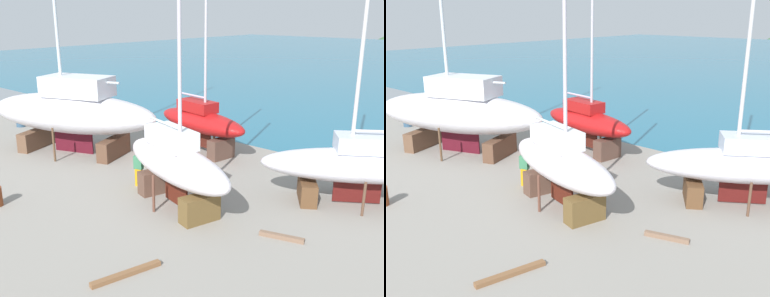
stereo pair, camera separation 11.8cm
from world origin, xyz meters
The scene contains 9 objects.
ground_plane centered at (0.00, -4.32, 0.00)m, with size 41.45×41.45×0.00m, color gray.
sailboat_mid_port centered at (-4.08, -2.18, 2.53)m, with size 11.45×7.19×19.81m.
sailboat_large_starboard centered at (5.85, -3.73, 1.96)m, with size 7.50×3.83×12.44m.
sailboat_far_slipway centered at (11.67, 1.76, 1.83)m, with size 8.35×6.68×14.34m.
sailboat_small_center centered at (1.51, 2.97, 1.83)m, with size 7.13×2.89×10.17m.
worker centered at (2.91, -3.26, 0.91)m, with size 0.49×0.36×1.75m.
barrel_tipped_left centered at (-12.41, -1.24, 0.45)m, with size 0.64×0.64×0.91m, color #34536E.
timber_long_aft centered at (8.43, -8.73, 0.08)m, with size 2.45×0.23×0.15m, color brown.
timber_long_fore centered at (10.89, -3.28, 0.09)m, with size 1.69×0.20×0.17m, color #7C5D48.
Camera 2 is at (18.42, -16.58, 8.16)m, focal length 41.70 mm.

